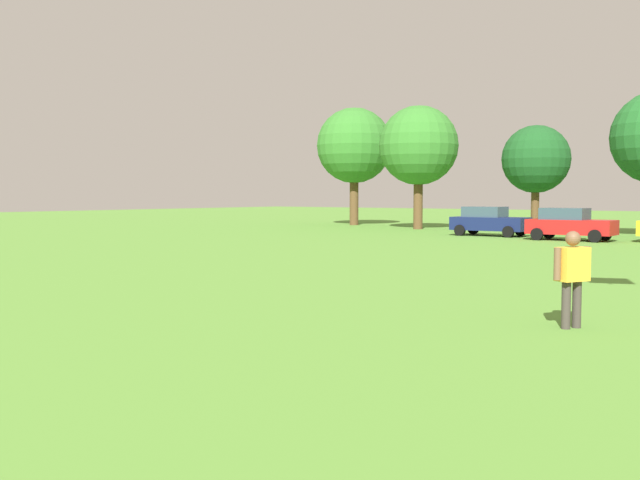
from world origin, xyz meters
The scene contains 7 objects.
ground_plane centered at (0.00, 30.00, 0.00)m, with size 160.00×160.00×0.00m, color #568C33.
adult_bystander centered at (7.64, 14.43, 1.03)m, with size 0.54×0.75×1.74m.
parked_car_navy_0 centered at (-5.45, 40.63, 0.86)m, with size 4.30×2.02×1.68m.
parked_car_red_1 centered at (-0.40, 39.25, 0.86)m, with size 4.30×2.02×1.68m.
tree_far_left centered at (-19.93, 48.19, 6.11)m, with size 5.81×5.81×9.05m.
tree_left centered at (-12.64, 45.25, 5.67)m, with size 5.39×5.39×8.41m.
tree_center centered at (-5.46, 47.95, 4.65)m, with size 4.42×4.42×6.89m.
Camera 1 is at (11.74, 1.47, 2.39)m, focal length 40.77 mm.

